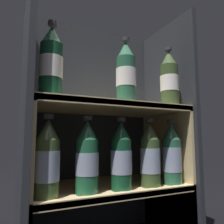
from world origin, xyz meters
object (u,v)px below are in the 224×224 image
at_px(bottle_upper_front_1, 126,74).
at_px(bottle_lower_front_0, 47,160).
at_px(bottle_lower_front_2, 121,157).
at_px(bottle_upper_front_2, 169,80).
at_px(bottle_lower_front_1, 87,159).
at_px(bottle_upper_front_0, 51,63).
at_px(bottle_lower_front_4, 172,155).
at_px(bottle_lower_front_3, 150,156).

bearing_deg(bottle_upper_front_1, bottle_lower_front_0, 180.00).
bearing_deg(bottle_lower_front_2, bottle_lower_front_0, 180.00).
bearing_deg(bottle_upper_front_2, bottle_lower_front_1, 180.00).
xyz_separation_m(bottle_upper_front_0, bottle_lower_front_1, (0.13, -0.00, -0.31)).
bearing_deg(bottle_upper_front_0, bottle_lower_front_2, -0.00).
xyz_separation_m(bottle_upper_front_0, bottle_lower_front_0, (-0.00, -0.00, -0.31)).
relative_size(bottle_lower_front_0, bottle_lower_front_4, 1.00).
bearing_deg(bottle_upper_front_2, bottle_lower_front_2, 180.00).
relative_size(bottle_lower_front_3, bottle_lower_front_4, 1.00).
relative_size(bottle_lower_front_0, bottle_lower_front_2, 1.00).
bearing_deg(bottle_lower_front_3, bottle_lower_front_2, 180.00).
relative_size(bottle_upper_front_1, bottle_lower_front_2, 1.00).
bearing_deg(bottle_lower_front_3, bottle_upper_front_1, 180.00).
height_order(bottle_lower_front_1, bottle_lower_front_4, same).
distance_m(bottle_lower_front_1, bottle_lower_front_2, 0.13).
bearing_deg(bottle_lower_front_1, bottle_lower_front_3, 0.00).
bearing_deg(bottle_upper_front_0, bottle_upper_front_2, -0.00).
height_order(bottle_upper_front_0, bottle_lower_front_3, bottle_upper_front_0).
bearing_deg(bottle_upper_front_1, bottle_lower_front_2, 180.00).
distance_m(bottle_upper_front_1, bottle_upper_front_2, 0.21).
relative_size(bottle_upper_front_0, bottle_upper_front_1, 1.00).
bearing_deg(bottle_upper_front_2, bottle_lower_front_3, 180.00).
distance_m(bottle_lower_front_2, bottle_lower_front_3, 0.12).
bearing_deg(bottle_lower_front_1, bottle_lower_front_2, 0.00).
relative_size(bottle_upper_front_2, bottle_lower_front_1, 1.00).
bearing_deg(bottle_lower_front_0, bottle_lower_front_4, 0.00).
relative_size(bottle_upper_front_1, bottle_lower_front_4, 1.00).
height_order(bottle_lower_front_1, bottle_lower_front_3, same).
xyz_separation_m(bottle_lower_front_0, bottle_lower_front_3, (0.38, 0.00, -0.00)).
height_order(bottle_upper_front_0, bottle_lower_front_4, bottle_upper_front_0).
bearing_deg(bottle_lower_front_1, bottle_lower_front_4, 0.00).
relative_size(bottle_upper_front_2, bottle_lower_front_2, 1.00).
distance_m(bottle_lower_front_0, bottle_lower_front_4, 0.48).
distance_m(bottle_upper_front_1, bottle_lower_front_3, 0.32).
relative_size(bottle_lower_front_0, bottle_lower_front_1, 1.00).
relative_size(bottle_upper_front_0, bottle_upper_front_2, 1.00).
xyz_separation_m(bottle_lower_front_2, bottle_lower_front_3, (0.12, 0.00, -0.00)).
xyz_separation_m(bottle_lower_front_0, bottle_lower_front_1, (0.13, 0.00, 0.00)).
bearing_deg(bottle_lower_front_3, bottle_lower_front_0, 180.00).
xyz_separation_m(bottle_upper_front_0, bottle_upper_front_1, (0.27, -0.00, 0.00)).
height_order(bottle_lower_front_0, bottle_lower_front_4, same).
xyz_separation_m(bottle_upper_front_2, bottle_lower_front_4, (0.00, 0.00, -0.31)).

